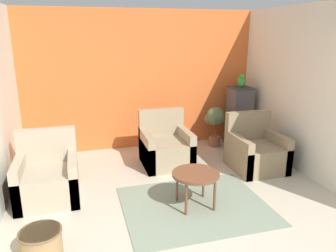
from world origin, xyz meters
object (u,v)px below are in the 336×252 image
at_px(armchair_middle, 166,148).
at_px(potted_plant, 215,120).
at_px(armchair_right, 255,152).
at_px(parrot, 241,81).
at_px(coffee_table, 196,176).
at_px(armchair_left, 48,178).
at_px(wicker_basket, 41,242).
at_px(birdcage, 239,117).

xyz_separation_m(armchair_middle, potted_plant, (1.22, 0.65, 0.25)).
bearing_deg(armchair_right, armchair_middle, 156.92).
distance_m(armchair_middle, potted_plant, 1.40).
bearing_deg(parrot, armchair_right, -104.03).
xyz_separation_m(coffee_table, armchair_middle, (0.01, 1.53, -0.14)).
distance_m(armchair_left, armchair_middle, 2.06).
relative_size(parrot, wicker_basket, 0.62).
relative_size(armchair_right, wicker_basket, 2.11).
bearing_deg(birdcage, coffee_table, -129.02).
xyz_separation_m(coffee_table, armchair_right, (1.43, 0.93, -0.14)).
bearing_deg(armchair_left, armchair_right, 2.67).
distance_m(coffee_table, birdcage, 2.76).
relative_size(armchair_left, parrot, 3.40).
bearing_deg(coffee_table, armchair_left, 157.86).
xyz_separation_m(armchair_middle, parrot, (1.73, 0.61, 1.03)).
height_order(armchair_left, birdcage, birdcage).
xyz_separation_m(parrot, wicker_basket, (-3.63, -2.66, -1.17)).
bearing_deg(parrot, armchair_middle, -160.44).
bearing_deg(armchair_middle, coffee_table, -90.45).
relative_size(armchair_right, armchair_middle, 1.00).
height_order(armchair_left, armchair_middle, same).
bearing_deg(wicker_basket, birdcage, 36.20).
height_order(armchair_right, potted_plant, armchair_right).
xyz_separation_m(armchair_middle, wicker_basket, (-1.91, -2.05, -0.14)).
xyz_separation_m(armchair_right, wicker_basket, (-3.33, -1.44, -0.14)).
bearing_deg(coffee_table, armchair_middle, 89.55).
bearing_deg(parrot, armchair_left, -159.31).
relative_size(armchair_middle, parrot, 3.40).
distance_m(armchair_left, armchair_right, 3.34).
bearing_deg(coffee_table, birdcage, 50.98).
height_order(armchair_left, armchair_right, same).
relative_size(armchair_left, armchair_middle, 1.00).
distance_m(armchair_right, birdcage, 1.29).
relative_size(armchair_right, potted_plant, 1.14).
bearing_deg(armchair_right, coffee_table, -147.08).
bearing_deg(armchair_left, wicker_basket, -89.76).
distance_m(potted_plant, wicker_basket, 4.14).
xyz_separation_m(coffee_table, wicker_basket, (-1.89, -0.51, -0.28)).
bearing_deg(armchair_right, armchair_left, -177.33).
xyz_separation_m(armchair_middle, birdcage, (1.73, 0.61, 0.30)).
relative_size(birdcage, wicker_basket, 2.72).
bearing_deg(parrot, wicker_basket, -143.78).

